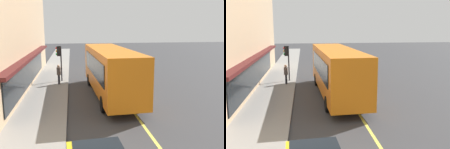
# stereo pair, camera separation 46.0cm
# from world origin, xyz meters

# --- Properties ---
(ground) EXTENTS (120.00, 120.00, 0.00)m
(ground) POSITION_xyz_m (0.00, 0.00, 0.00)
(ground) COLOR #38383A
(sidewalk) EXTENTS (80.00, 3.08, 0.15)m
(sidewalk) POSITION_xyz_m (0.00, 5.49, 0.07)
(sidewalk) COLOR gray
(sidewalk) RESTS_ON ground
(lane_centre_stripe) EXTENTS (36.00, 0.16, 0.01)m
(lane_centre_stripe) POSITION_xyz_m (0.00, 0.00, 0.00)
(lane_centre_stripe) COLOR #D8D14C
(lane_centre_stripe) RESTS_ON ground
(bus) EXTENTS (11.23, 3.00, 3.50)m
(bus) POSITION_xyz_m (0.78, 0.83, 1.99)
(bus) COLOR orange
(bus) RESTS_ON ground
(traffic_light) EXTENTS (0.30, 0.52, 3.20)m
(traffic_light) POSITION_xyz_m (5.90, 4.70, 2.53)
(traffic_light) COLOR #2D2D33
(traffic_light) RESTS_ON sidewalk
(car_maroon) EXTENTS (4.33, 1.93, 1.52)m
(car_maroon) POSITION_xyz_m (9.75, -2.05, 0.74)
(car_maroon) COLOR maroon
(car_maroon) RESTS_ON ground
(pedestrian_waiting) EXTENTS (0.34, 0.34, 1.70)m
(pedestrian_waiting) POSITION_xyz_m (4.50, 4.73, 1.17)
(pedestrian_waiting) COLOR black
(pedestrian_waiting) RESTS_ON sidewalk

